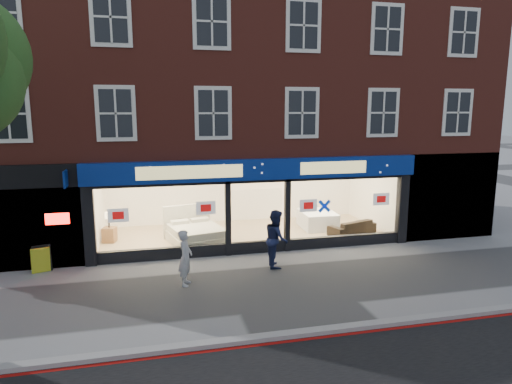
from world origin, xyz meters
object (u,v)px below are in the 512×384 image
object	(u,v)px
pedestrian_grey	(185,258)
a_board	(41,259)
sofa	(352,227)
display_bed	(195,233)
mattress_stack	(317,220)
pedestrian_blue	(276,238)

from	to	relation	value
pedestrian_grey	a_board	bearing A→B (deg)	80.12
sofa	pedestrian_grey	size ratio (longest dim) A/B	1.21
sofa	a_board	size ratio (longest dim) A/B	2.33
display_bed	mattress_stack	bearing A→B (deg)	-2.46
pedestrian_grey	pedestrian_blue	bearing A→B (deg)	-57.37
a_board	pedestrian_grey	bearing A→B (deg)	-42.71
display_bed	pedestrian_grey	bearing A→B (deg)	-113.04
mattress_stack	pedestrian_grey	world-z (taller)	pedestrian_grey
a_board	pedestrian_grey	distance (m)	4.68
pedestrian_grey	sofa	bearing A→B (deg)	-46.94
pedestrian_grey	pedestrian_blue	size ratio (longest dim) A/B	0.88
a_board	pedestrian_grey	world-z (taller)	pedestrian_grey
display_bed	pedestrian_grey	xyz separation A→B (m)	(-0.66, -3.78, 0.35)
mattress_stack	a_board	distance (m)	10.36
sofa	display_bed	bearing A→B (deg)	-21.46
mattress_stack	pedestrian_blue	size ratio (longest dim) A/B	0.95
sofa	pedestrian_blue	world-z (taller)	pedestrian_blue
display_bed	a_board	size ratio (longest dim) A/B	3.05
mattress_stack	pedestrian_grey	size ratio (longest dim) A/B	1.08
display_bed	pedestrian_blue	world-z (taller)	pedestrian_blue
display_bed	a_board	world-z (taller)	display_bed
mattress_stack	a_board	world-z (taller)	a_board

